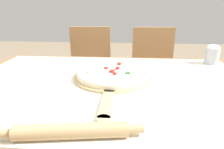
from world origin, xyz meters
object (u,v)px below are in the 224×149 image
pizza_peel (112,79)px  chair_left (90,69)px  rolling_pin (71,131)px  chair_right (153,70)px  pizza (112,73)px  flour_cup (212,54)px

pizza_peel → chair_left: (-0.27, 0.84, -0.23)m
rolling_pin → chair_left: size_ratio=0.45×
pizza_peel → chair_right: 0.93m
pizza → chair_right: bearing=68.8°
pizza → flour_cup: (0.60, 0.31, 0.04)m
pizza_peel → pizza: 0.03m
chair_left → flour_cup: bearing=-31.6°
rolling_pin → flour_cup: (0.68, 0.79, 0.04)m
chair_right → pizza: bearing=-113.6°
pizza_peel → pizza: size_ratio=1.71×
pizza_peel → pizza: pizza is taller
chair_left → chair_right: bearing=-1.4°
chair_right → flour_cup: 0.65m
rolling_pin → chair_right: bearing=73.1°
pizza → rolling_pin: pizza is taller
rolling_pin → flour_cup: bearing=49.3°
pizza_peel → pizza: (0.00, 0.02, 0.02)m
chair_right → rolling_pin: bearing=-109.3°
rolling_pin → chair_right: chair_right is taller
chair_right → flour_cup: size_ratio=7.46×
pizza → pizza_peel: bearing=-90.3°
chair_right → chair_left: bearing=177.6°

